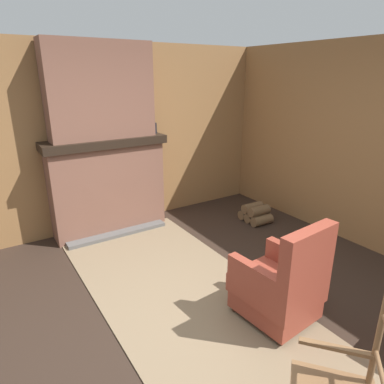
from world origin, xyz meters
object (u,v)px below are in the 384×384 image
object	(u,v)px
firewood_stack	(255,214)
decorative_plate_on_mantel	(110,127)
oil_lamp_vase	(74,134)
storage_case	(146,128)
armchair	(281,286)

from	to	relation	value
firewood_stack	decorative_plate_on_mantel	xyz separation A→B (m)	(-1.00, -1.87, 1.36)
oil_lamp_vase	storage_case	bearing A→B (deg)	90.00
firewood_stack	oil_lamp_vase	world-z (taller)	oil_lamp_vase
oil_lamp_vase	storage_case	size ratio (longest dim) A/B	0.95
armchair	storage_case	xyz separation A→B (m)	(-2.77, 0.04, 1.07)
firewood_stack	decorative_plate_on_mantel	world-z (taller)	decorative_plate_on_mantel
firewood_stack	decorative_plate_on_mantel	bearing A→B (deg)	-118.03
storage_case	armchair	bearing A→B (deg)	-0.85
armchair	oil_lamp_vase	distance (m)	3.14
firewood_stack	oil_lamp_vase	bearing A→B (deg)	-112.44
oil_lamp_vase	decorative_plate_on_mantel	distance (m)	0.50
oil_lamp_vase	storage_case	xyz separation A→B (m)	(0.00, 1.03, -0.01)
storage_case	decorative_plate_on_mantel	bearing A→B (deg)	-92.14
firewood_stack	decorative_plate_on_mantel	distance (m)	2.52
storage_case	decorative_plate_on_mantel	xyz separation A→B (m)	(-0.02, -0.54, 0.05)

